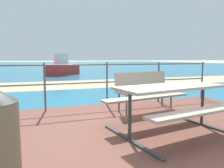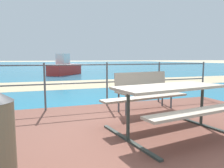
{
  "view_description": "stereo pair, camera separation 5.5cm",
  "coord_description": "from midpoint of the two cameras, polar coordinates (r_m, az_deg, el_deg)",
  "views": [
    {
      "loc": [
        -1.66,
        -2.63,
        1.23
      ],
      "look_at": [
        0.1,
        2.27,
        0.61
      ],
      "focal_mm": 34.27,
      "sensor_mm": 36.0,
      "label": 1
    },
    {
      "loc": [
        -1.61,
        -2.65,
        1.23
      ],
      "look_at": [
        0.1,
        2.27,
        0.61
      ],
      "focal_mm": 34.27,
      "sensor_mm": 36.0,
      "label": 2
    }
  ],
  "objects": [
    {
      "name": "patio_paving",
      "position": [
        3.33,
        11.57,
        -14.55
      ],
      "size": [
        6.4,
        5.2,
        0.06
      ],
      "primitive_type": "cube",
      "color": "brown",
      "rests_on": "ground"
    },
    {
      "name": "sea_water",
      "position": [
        42.69,
        -17.6,
        4.85
      ],
      "size": [
        90.0,
        90.0,
        0.01
      ],
      "primitive_type": "cube",
      "color": "teal",
      "rests_on": "ground"
    },
    {
      "name": "boat_mid",
      "position": [
        16.78,
        -12.82,
        4.18
      ],
      "size": [
        3.0,
        3.35,
        1.58
      ],
      "rotation": [
        0.0,
        0.0,
        0.88
      ],
      "color": "red",
      "rests_on": "sea_water"
    },
    {
      "name": "picnic_table",
      "position": [
        3.48,
        14.87,
        -3.22
      ],
      "size": [
        1.97,
        1.69,
        0.75
      ],
      "rotation": [
        0.0,
        0.0,
        0.16
      ],
      "color": "tan",
      "rests_on": "patio_paving"
    },
    {
      "name": "beach_strip",
      "position": [
        10.4,
        -10.57,
        -0.08
      ],
      "size": [
        54.03,
        3.98,
        0.01
      ],
      "primitive_type": "cube",
      "rotation": [
        0.0,
        0.0,
        -0.01
      ],
      "color": "tan",
      "rests_on": "ground"
    },
    {
      "name": "ground_plane",
      "position": [
        3.34,
        11.56,
        -15.03
      ],
      "size": [
        240.0,
        240.0,
        0.0
      ],
      "primitive_type": "plane",
      "color": "beige"
    },
    {
      "name": "railing_fence",
      "position": [
        5.28,
        -1.65,
        1.5
      ],
      "size": [
        5.94,
        0.04,
        1.08
      ],
      "color": "#4C5156",
      "rests_on": "patio_paving"
    },
    {
      "name": "park_bench",
      "position": [
        4.95,
        8.24,
        -0.75
      ],
      "size": [
        1.48,
        0.66,
        0.86
      ],
      "rotation": [
        0.0,
        0.0,
        0.18
      ],
      "color": "tan",
      "rests_on": "patio_paving"
    }
  ]
}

